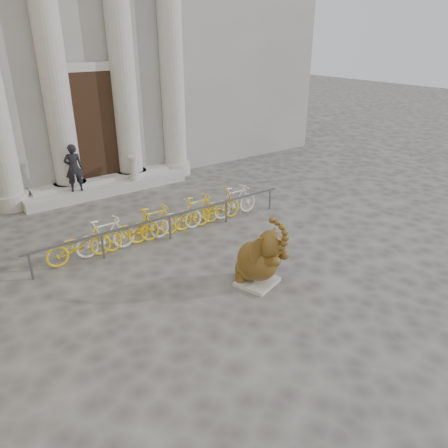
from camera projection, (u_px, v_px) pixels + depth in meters
ground at (281, 313)px, 9.29m from camera, size 80.00×80.00×0.00m
classical_building at (38, 17)px, 17.84m from camera, size 22.00×10.70×12.00m
entrance_steps at (107, 187)px, 16.14m from camera, size 6.00×1.20×0.36m
elephant_statue at (259, 260)px, 10.08m from camera, size 1.18×1.41×1.78m
bike_rack at (165, 220)px, 12.55m from camera, size 8.00×0.53×1.00m
pedestrian at (74, 168)px, 14.88m from camera, size 0.68×0.53×1.66m
balustrade_post at (134, 169)px, 16.21m from camera, size 0.37×0.37×0.90m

